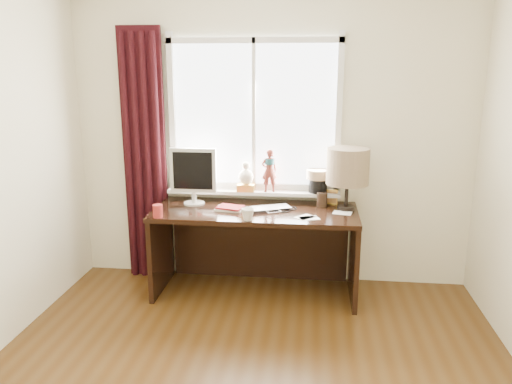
# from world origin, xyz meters

# --- Properties ---
(wall_back) EXTENTS (3.50, 0.00, 2.60)m
(wall_back) POSITION_xyz_m (0.00, 2.00, 1.30)
(wall_back) COLOR beige
(wall_back) RESTS_ON ground
(laptop) EXTENTS (0.43, 0.36, 0.03)m
(laptop) POSITION_xyz_m (0.01, 1.63, 0.76)
(laptop) COLOR silver
(laptop) RESTS_ON desk
(mug) EXTENTS (0.13, 0.13, 0.10)m
(mug) POSITION_xyz_m (-0.12, 1.33, 0.80)
(mug) COLOR white
(mug) RESTS_ON desk
(red_cup) EXTENTS (0.08, 0.08, 0.10)m
(red_cup) POSITION_xyz_m (-0.84, 1.33, 0.80)
(red_cup) COLOR maroon
(red_cup) RESTS_ON desk
(window) EXTENTS (1.52, 0.21, 1.40)m
(window) POSITION_xyz_m (-0.12, 1.95, 1.31)
(window) COLOR white
(window) RESTS_ON ground
(curtain) EXTENTS (0.38, 0.09, 2.25)m
(curtain) POSITION_xyz_m (-1.13, 1.91, 1.12)
(curtain) COLOR black
(curtain) RESTS_ON floor
(desk) EXTENTS (1.70, 0.70, 0.75)m
(desk) POSITION_xyz_m (-0.10, 1.73, 0.51)
(desk) COLOR black
(desk) RESTS_ON floor
(monitor) EXTENTS (0.40, 0.18, 0.49)m
(monitor) POSITION_xyz_m (-0.65, 1.74, 1.03)
(monitor) COLOR beige
(monitor) RESTS_ON desk
(notebook_stack) EXTENTS (0.25, 0.20, 0.03)m
(notebook_stack) POSITION_xyz_m (-0.31, 1.60, 0.77)
(notebook_stack) COLOR beige
(notebook_stack) RESTS_ON desk
(brush_holder) EXTENTS (0.09, 0.09, 0.25)m
(brush_holder) POSITION_xyz_m (0.45, 1.80, 0.81)
(brush_holder) COLOR black
(brush_holder) RESTS_ON desk
(icon_frame) EXTENTS (0.10, 0.04, 0.13)m
(icon_frame) POSITION_xyz_m (0.54, 1.88, 0.81)
(icon_frame) COLOR gold
(icon_frame) RESTS_ON desk
(table_lamp) EXTENTS (0.35, 0.35, 0.52)m
(table_lamp) POSITION_xyz_m (0.65, 1.72, 1.11)
(table_lamp) COLOR black
(table_lamp) RESTS_ON desk
(loose_papers) EXTENTS (0.48, 0.33, 0.00)m
(loose_papers) POSITION_xyz_m (0.43, 1.50, 0.75)
(loose_papers) COLOR white
(loose_papers) RESTS_ON desk
(desk_cables) EXTENTS (0.25, 0.21, 0.01)m
(desk_cables) POSITION_xyz_m (0.13, 1.63, 0.75)
(desk_cables) COLOR black
(desk_cables) RESTS_ON desk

